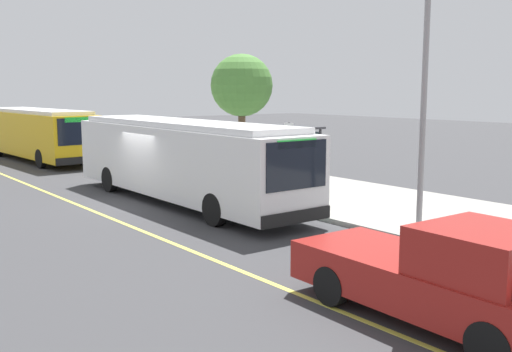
{
  "coord_description": "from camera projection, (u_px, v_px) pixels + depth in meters",
  "views": [
    {
      "loc": [
        19.08,
        -9.77,
        4.03
      ],
      "look_at": [
        4.42,
        1.62,
        1.32
      ],
      "focal_mm": 41.29,
      "sensor_mm": 36.0,
      "label": 1
    }
  ],
  "objects": [
    {
      "name": "ground_plane",
      "position": [
        146.0,
        202.0,
        21.42
      ],
      "size": [
        120.0,
        120.0,
        0.0
      ],
      "primitive_type": "plane",
      "color": "#38383A"
    },
    {
      "name": "transit_bus_main",
      "position": [
        182.0,
        158.0,
        21.1
      ],
      "size": [
        12.51,
        2.66,
        2.95
      ],
      "color": "white",
      "rests_on": "ground_plane"
    },
    {
      "name": "route_sign_post",
      "position": [
        289.0,
        151.0,
        20.08
      ],
      "size": [
        0.44,
        0.08,
        2.8
      ],
      "color": "#333338",
      "rests_on": "sidewalk_curb"
    },
    {
      "name": "street_tree_near_shelter",
      "position": [
        242.0,
        86.0,
        28.62
      ],
      "size": [
        3.03,
        3.03,
        5.63
      ],
      "color": "brown",
      "rests_on": "sidewalk_curb"
    },
    {
      "name": "pedestrian_commuter",
      "position": [
        301.0,
        170.0,
        21.62
      ],
      "size": [
        0.24,
        0.4,
        1.69
      ],
      "color": "#282D47",
      "rests_on": "sidewalk_curb"
    },
    {
      "name": "waiting_bench",
      "position": [
        293.0,
        175.0,
        23.66
      ],
      "size": [
        1.6,
        0.48,
        0.95
      ],
      "color": "brown",
      "rests_on": "sidewalk_curb"
    },
    {
      "name": "transit_bus_second",
      "position": [
        37.0,
        132.0,
        33.88
      ],
      "size": [
        11.83,
        3.01,
        2.95
      ],
      "color": "gold",
      "rests_on": "ground_plane"
    },
    {
      "name": "bus_shelter",
      "position": [
        286.0,
        143.0,
        23.67
      ],
      "size": [
        2.9,
        1.6,
        2.48
      ],
      "color": "#333338",
      "rests_on": "sidewalk_curb"
    },
    {
      "name": "pickup_truck",
      "position": [
        446.0,
        277.0,
        10.05
      ],
      "size": [
        5.45,
        2.14,
        1.85
      ],
      "color": "maroon",
      "rests_on": "ground_plane"
    },
    {
      "name": "utility_pole",
      "position": [
        423.0,
        116.0,
        15.85
      ],
      "size": [
        0.16,
        0.16,
        6.4
      ],
      "primitive_type": "cylinder",
      "color": "gray",
      "rests_on": "sidewalk_curb"
    },
    {
      "name": "lane_stripe_center",
      "position": [
        88.0,
        209.0,
        20.08
      ],
      "size": [
        36.0,
        0.14,
        0.01
      ],
      "primitive_type": "cube",
      "color": "#E0D64C",
      "rests_on": "ground_plane"
    },
    {
      "name": "sidewalk_curb",
      "position": [
        273.0,
        184.0,
        25.05
      ],
      "size": [
        44.0,
        6.4,
        0.15
      ],
      "primitive_type": "cube",
      "color": "gray",
      "rests_on": "ground_plane"
    }
  ]
}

